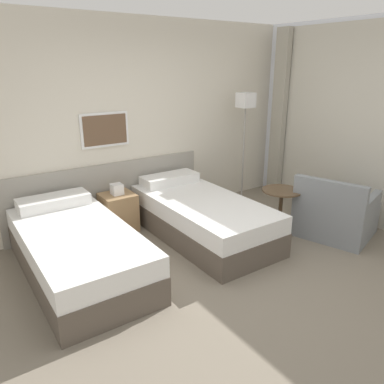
# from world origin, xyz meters

# --- Properties ---
(ground_plane) EXTENTS (16.00, 16.00, 0.00)m
(ground_plane) POSITION_xyz_m (0.00, 0.00, 0.00)
(ground_plane) COLOR slate
(wall_headboard) EXTENTS (10.00, 0.10, 2.70)m
(wall_headboard) POSITION_xyz_m (-0.03, 2.20, 1.30)
(wall_headboard) COLOR beige
(wall_headboard) RESTS_ON ground_plane
(bed_near_door) EXTENTS (1.00, 2.05, 0.64)m
(bed_near_door) POSITION_xyz_m (-1.29, 1.12, 0.26)
(bed_near_door) COLOR brown
(bed_near_door) RESTS_ON ground_plane
(bed_near_window) EXTENTS (1.00, 2.05, 0.64)m
(bed_near_window) POSITION_xyz_m (0.31, 1.12, 0.26)
(bed_near_window) COLOR brown
(bed_near_window) RESTS_ON ground_plane
(nightstand) EXTENTS (0.42, 0.40, 0.65)m
(nightstand) POSITION_xyz_m (-0.49, 1.89, 0.26)
(nightstand) COLOR #9E7A51
(nightstand) RESTS_ON ground_plane
(floor_lamp) EXTENTS (0.24, 0.24, 1.71)m
(floor_lamp) POSITION_xyz_m (1.55, 1.74, 1.41)
(floor_lamp) COLOR #9E9993
(floor_lamp) RESTS_ON ground_plane
(side_table) EXTENTS (0.51, 0.51, 0.59)m
(side_table) POSITION_xyz_m (1.22, 0.63, 0.42)
(side_table) COLOR brown
(side_table) RESTS_ON ground_plane
(armchair) EXTENTS (1.04, 1.07, 0.81)m
(armchair) POSITION_xyz_m (1.75, 0.18, 0.27)
(armchair) COLOR gray
(armchair) RESTS_ON ground_plane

